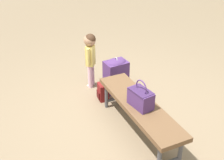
{
  "coord_description": "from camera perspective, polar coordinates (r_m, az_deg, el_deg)",
  "views": [
    {
      "loc": [
        -3.1,
        1.3,
        2.54
      ],
      "look_at": [
        0.33,
        0.05,
        0.45
      ],
      "focal_mm": 47.36,
      "sensor_mm": 36.0,
      "label": 1
    }
  ],
  "objects": [
    {
      "name": "ground_plane",
      "position": [
        4.21,
        2.13,
        -7.3
      ],
      "size": [
        40.0,
        40.0,
        0.0
      ],
      "primitive_type": "plane",
      "color": "#7F6B51",
      "rests_on": "ground"
    },
    {
      "name": "handbag",
      "position": [
        3.6,
        5.56,
        -3.4
      ],
      "size": [
        0.35,
        0.25,
        0.37
      ],
      "color": "#4C2D66",
      "rests_on": "park_bench"
    },
    {
      "name": "backpack_small",
      "position": [
        4.51,
        -1.75,
        -2.08
      ],
      "size": [
        0.19,
        0.17,
        0.31
      ],
      "color": "maroon",
      "rests_on": "ground"
    },
    {
      "name": "park_bench",
      "position": [
        3.74,
        5.28,
        -5.3
      ],
      "size": [
        1.63,
        0.54,
        0.45
      ],
      "color": "brown",
      "rests_on": "ground"
    },
    {
      "name": "child_standing",
      "position": [
        4.67,
        -4.21,
        5.35
      ],
      "size": [
        0.21,
        0.19,
        0.92
      ],
      "color": "#E5B2C6",
      "rests_on": "ground"
    },
    {
      "name": "backpack_large",
      "position": [
        4.68,
        0.78,
        1.12
      ],
      "size": [
        0.35,
        0.39,
        0.59
      ],
      "color": "#4C2D66",
      "rests_on": "ground"
    }
  ]
}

